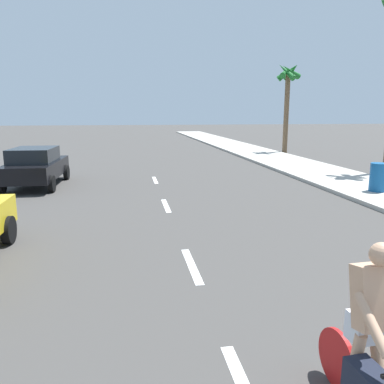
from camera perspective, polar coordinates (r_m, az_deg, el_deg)
name	(u,v)px	position (r m, az deg, el deg)	size (l,w,h in m)	color
ground_plane	(155,180)	(17.22, -5.47, 1.74)	(160.00, 160.00, 0.00)	#423F3D
sidewalk_strip	(306,168)	(21.27, 16.45, 3.39)	(3.60, 80.00, 0.14)	#B2ADA3
lane_stripe_3	(192,265)	(7.70, -0.05, -10.76)	(0.16, 1.80, 0.01)	white
lane_stripe_4	(166,206)	(12.47, -3.85, -2.02)	(0.16, 1.80, 0.01)	white
lane_stripe_5	(155,180)	(17.24, -5.47, 1.77)	(0.16, 1.80, 0.01)	white
cyclist	(372,348)	(4.14, 24.99, -20.16)	(0.64, 1.71, 1.82)	black
parked_car_black	(36,166)	(16.88, -22.05, 3.63)	(2.11, 4.32, 1.57)	black
palm_tree_distant	(288,84)	(29.35, 13.94, 15.19)	(1.87, 1.96, 6.56)	brown
trash_bin_far	(378,177)	(15.50, 25.79, 1.97)	(0.60, 0.60, 1.02)	#14518C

